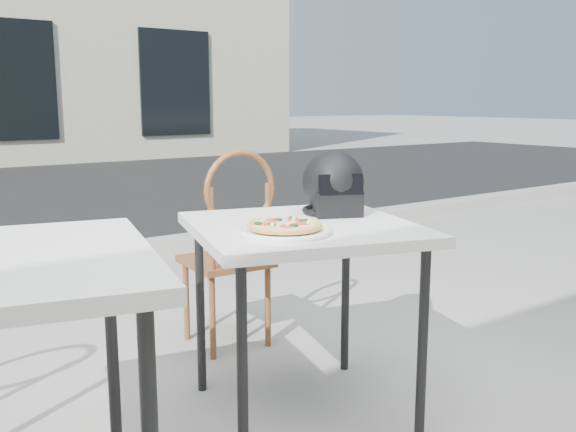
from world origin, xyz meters
TOP-DOWN VIEW (x-y plane):
  - curb at (0.00, 3.00)m, footprint 30.00×0.25m
  - cafe_table_main at (0.26, 0.19)m, footprint 1.00×1.00m
  - plate at (0.09, 0.07)m, footprint 0.44×0.44m
  - pizza at (0.09, 0.07)m, footprint 0.31×0.31m
  - helmet at (0.48, 0.28)m, footprint 0.34×0.34m
  - cafe_chair_main at (0.39, 0.94)m, footprint 0.40×0.40m

SIDE VIEW (x-z plane):
  - curb at x=0.00m, z-range 0.00..0.12m
  - cafe_chair_main at x=0.39m, z-range 0.06..1.06m
  - cafe_table_main at x=0.26m, z-range 0.31..1.08m
  - plate at x=0.09m, z-range 0.77..0.79m
  - pizza at x=0.09m, z-range 0.78..0.82m
  - helmet at x=0.48m, z-range 0.75..1.01m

